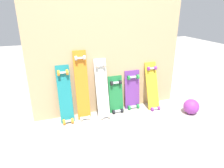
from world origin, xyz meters
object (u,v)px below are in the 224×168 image
at_px(skateboard_green, 116,97).
at_px(skateboard_purple, 132,92).
at_px(skateboard_orange, 82,89).
at_px(skateboard_white, 102,91).
at_px(rubber_ball, 191,107).
at_px(skateboard_yellow, 152,88).
at_px(skateboard_teal, 65,97).

relative_size(skateboard_green, skateboard_purple, 0.92).
distance_m(skateboard_orange, skateboard_white, 0.27).
bearing_deg(skateboard_green, skateboard_purple, 5.18).
bearing_deg(rubber_ball, skateboard_yellow, 139.16).
xyz_separation_m(skateboard_teal, skateboard_white, (0.48, -0.02, 0.02)).
bearing_deg(rubber_ball, skateboard_teal, 166.67).
xyz_separation_m(skateboard_white, skateboard_green, (0.21, 0.04, -0.13)).
relative_size(skateboard_white, rubber_ball, 3.97).
bearing_deg(skateboard_teal, skateboard_white, -2.12).
bearing_deg(skateboard_orange, skateboard_purple, 2.73).
distance_m(skateboard_green, rubber_ball, 1.06).
distance_m(skateboard_teal, skateboard_white, 0.49).
bearing_deg(skateboard_teal, rubber_ball, -13.33).
distance_m(skateboard_white, skateboard_green, 0.26).
relative_size(skateboard_orange, rubber_ball, 4.56).
bearing_deg(skateboard_orange, skateboard_green, 1.37).
relative_size(skateboard_yellow, rubber_ball, 3.45).
relative_size(skateboard_orange, skateboard_yellow, 1.32).
bearing_deg(skateboard_green, skateboard_teal, -177.91).
bearing_deg(skateboard_teal, skateboard_green, 2.09).
height_order(skateboard_white, rubber_ball, skateboard_white).
distance_m(skateboard_purple, skateboard_yellow, 0.30).
bearing_deg(rubber_ball, skateboard_white, 162.29).
xyz_separation_m(skateboard_teal, skateboard_green, (0.70, 0.03, -0.11)).
relative_size(skateboard_purple, rubber_ball, 2.95).
distance_m(skateboard_white, rubber_ball, 1.26).
height_order(skateboard_teal, skateboard_orange, skateboard_orange).
distance_m(skateboard_teal, skateboard_yellow, 1.24).
height_order(skateboard_teal, skateboard_white, skateboard_white).
bearing_deg(skateboard_green, rubber_ball, -23.51).
relative_size(skateboard_white, skateboard_green, 1.46).
distance_m(skateboard_teal, skateboard_purple, 0.96).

